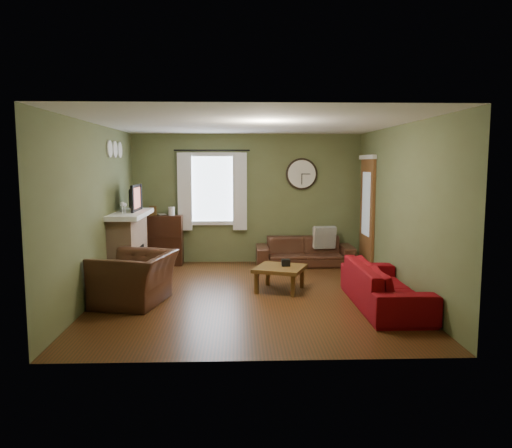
{
  "coord_description": "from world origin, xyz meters",
  "views": [
    {
      "loc": [
        -0.18,
        -7.5,
        2.02
      ],
      "look_at": [
        0.1,
        0.4,
        1.05
      ],
      "focal_mm": 35.0,
      "sensor_mm": 36.0,
      "label": 1
    }
  ],
  "objects_px": {
    "armchair": "(135,279)",
    "bookshelf": "(162,240)",
    "sofa_brown": "(305,251)",
    "coffee_table": "(280,279)",
    "sofa_red": "(385,286)"
  },
  "relations": [
    {
      "from": "sofa_brown",
      "to": "coffee_table",
      "type": "xyz_separation_m",
      "value": [
        -0.65,
        -1.98,
        -0.08
      ]
    },
    {
      "from": "armchair",
      "to": "bookshelf",
      "type": "bearing_deg",
      "value": -166.48
    },
    {
      "from": "sofa_brown",
      "to": "armchair",
      "type": "distance_m",
      "value": 3.84
    },
    {
      "from": "sofa_brown",
      "to": "armchair",
      "type": "bearing_deg",
      "value": -136.93
    },
    {
      "from": "coffee_table",
      "to": "bookshelf",
      "type": "bearing_deg",
      "value": 135.76
    },
    {
      "from": "sofa_brown",
      "to": "coffee_table",
      "type": "bearing_deg",
      "value": -108.28
    },
    {
      "from": "coffee_table",
      "to": "sofa_brown",
      "type": "bearing_deg",
      "value": 71.72
    },
    {
      "from": "bookshelf",
      "to": "sofa_red",
      "type": "distance_m",
      "value": 4.72
    },
    {
      "from": "bookshelf",
      "to": "armchair",
      "type": "xyz_separation_m",
      "value": [
        0.04,
        -2.77,
        -0.13
      ]
    },
    {
      "from": "armchair",
      "to": "coffee_table",
      "type": "bearing_deg",
      "value": 119.35
    },
    {
      "from": "sofa_red",
      "to": "armchair",
      "type": "distance_m",
      "value": 3.56
    },
    {
      "from": "armchair",
      "to": "coffee_table",
      "type": "relative_size",
      "value": 1.54
    },
    {
      "from": "armchair",
      "to": "coffee_table",
      "type": "height_order",
      "value": "armchair"
    },
    {
      "from": "bookshelf",
      "to": "sofa_brown",
      "type": "relative_size",
      "value": 0.52
    },
    {
      "from": "bookshelf",
      "to": "sofa_red",
      "type": "xyz_separation_m",
      "value": [
        3.58,
        -3.07,
        -0.19
      ]
    }
  ]
}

